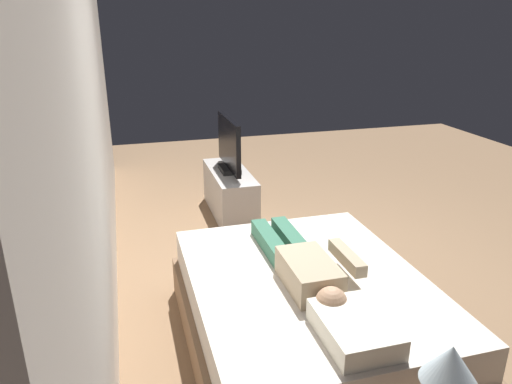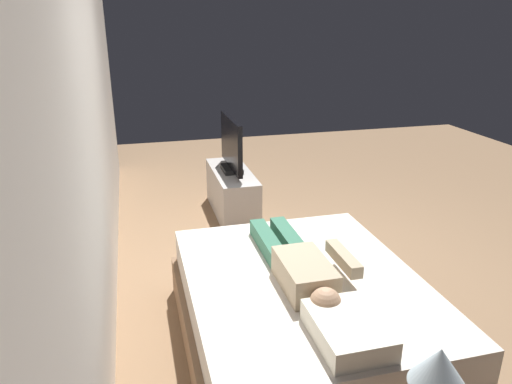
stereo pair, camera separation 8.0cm
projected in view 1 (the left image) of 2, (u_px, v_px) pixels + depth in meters
name	position (u px, v px, depth m)	size (l,w,h in m)	color
ground_plane	(300.00, 274.00, 4.16)	(10.00, 10.00, 0.00)	#8C6B4C
back_wall	(92.00, 115.00, 3.64)	(6.40, 0.10, 2.80)	silver
bed	(306.00, 314.00, 3.15)	(1.91, 1.53, 0.54)	brown
pillow	(354.00, 328.00, 2.46)	(0.48, 0.34, 0.12)	silver
person	(303.00, 265.00, 3.05)	(1.26, 0.46, 0.18)	tan
remote	(350.00, 256.00, 3.31)	(0.15, 0.04, 0.02)	black
tv_stand	(230.00, 193.00, 5.36)	(1.10, 0.40, 0.50)	#B7B2AD
tv	(229.00, 146.00, 5.18)	(0.88, 0.20, 0.59)	black
lamp	(450.00, 366.00, 1.83)	(0.22, 0.22, 0.42)	#59595B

